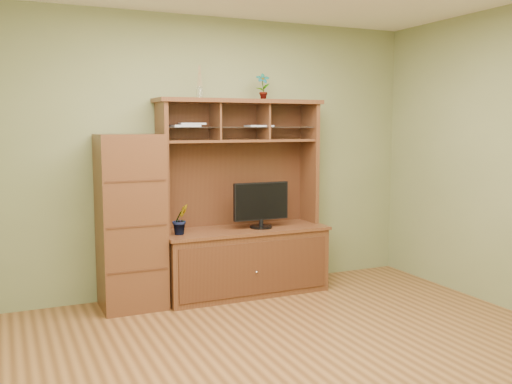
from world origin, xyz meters
TOP-DOWN VIEW (x-y plane):
  - room at (0.00, 0.00)m, footprint 4.54×4.04m
  - media_hutch at (0.28, 1.73)m, footprint 1.66×0.61m
  - monitor at (0.43, 1.65)m, footprint 0.56×0.22m
  - orchid_plant at (-0.38, 1.65)m, footprint 0.19×0.17m
  - top_plant at (0.52, 1.80)m, footprint 0.16×0.13m
  - reed_diffuser at (-0.13, 1.80)m, footprint 0.06×0.06m
  - magazines at (-0.01, 1.80)m, footprint 1.02×0.21m
  - side_cabinet at (-0.82, 1.73)m, footprint 0.56×0.51m

SIDE VIEW (x-z plane):
  - media_hutch at x=0.28m, z-range -0.43..1.47m
  - side_cabinet at x=-0.82m, z-range 0.00..1.57m
  - orchid_plant at x=-0.38m, z-range 0.65..0.93m
  - monitor at x=0.43m, z-range 0.66..1.11m
  - room at x=0.00m, z-range -0.02..2.72m
  - magazines at x=-0.01m, z-range 1.63..1.67m
  - reed_diffuser at x=-0.13m, z-range 1.87..2.17m
  - top_plant at x=0.52m, z-range 1.90..2.16m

